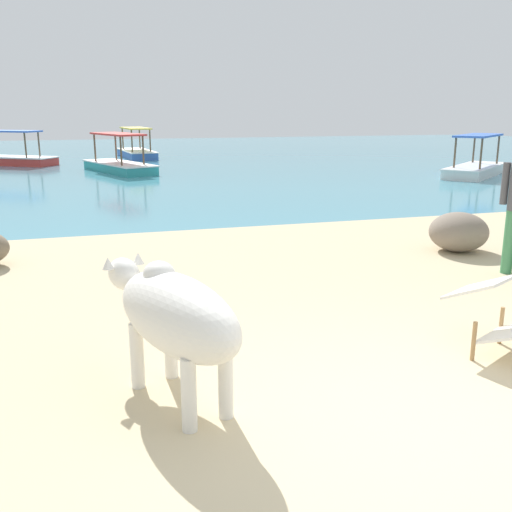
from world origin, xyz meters
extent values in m
cube|color=#CCB78E|center=(0.00, 0.00, 0.02)|extent=(18.00, 14.00, 0.04)
cube|color=teal|center=(0.00, 22.00, 0.00)|extent=(60.00, 36.00, 0.03)
cylinder|color=silver|center=(-1.90, 1.33, 0.29)|extent=(0.10, 0.10, 0.51)
cylinder|color=silver|center=(-1.64, 1.43, 0.29)|extent=(0.10, 0.10, 0.51)
cylinder|color=silver|center=(-1.64, 0.61, 0.29)|extent=(0.10, 0.10, 0.51)
cylinder|color=silver|center=(-1.37, 0.71, 0.29)|extent=(0.10, 0.10, 0.51)
ellipsoid|color=silver|center=(-1.64, 1.02, 0.70)|extent=(0.97, 1.48, 0.55)
ellipsoid|color=silver|center=(-1.94, 1.82, 0.79)|extent=(0.34, 0.42, 0.26)
cone|color=silver|center=(-2.06, 1.78, 0.90)|extent=(0.12, 0.12, 0.09)
cone|color=silver|center=(-1.82, 1.87, 0.90)|extent=(0.12, 0.12, 0.09)
ellipsoid|color=silver|center=(-1.72, 1.25, 0.94)|extent=(0.30, 0.32, 0.18)
cylinder|color=#A37A4C|center=(1.28, 1.27, 0.21)|extent=(0.04, 0.04, 0.34)
cylinder|color=#A37A4C|center=(0.82, 1.03, 0.21)|extent=(0.04, 0.04, 0.34)
cube|color=silver|center=(1.00, 1.24, 0.61)|extent=(0.68, 0.65, 0.23)
cylinder|color=#428956|center=(2.90, 3.19, 0.45)|extent=(0.14, 0.14, 0.82)
cylinder|color=#4C4C51|center=(2.83, 3.28, 1.18)|extent=(0.09, 0.09, 0.52)
ellipsoid|color=gray|center=(3.02, 4.38, 0.33)|extent=(1.17, 1.16, 0.58)
cube|color=teal|center=(-1.13, 17.36, 0.16)|extent=(2.30, 3.76, 0.28)
cube|color=white|center=(-1.13, 17.36, 0.32)|extent=(2.38, 3.84, 0.04)
cylinder|color=brown|center=(-1.87, 18.23, 0.77)|extent=(0.06, 0.06, 0.95)
cylinder|color=brown|center=(-1.15, 18.50, 0.77)|extent=(0.06, 0.06, 0.95)
cylinder|color=brown|center=(-1.10, 16.21, 0.77)|extent=(0.06, 0.06, 0.95)
cylinder|color=brown|center=(-0.38, 16.48, 0.77)|extent=(0.06, 0.06, 0.95)
cube|color=red|center=(-1.13, 17.36, 1.28)|extent=(1.77, 2.69, 0.06)
cube|color=white|center=(9.76, 13.06, 0.16)|extent=(3.49, 3.12, 0.28)
cube|color=white|center=(9.76, 13.06, 0.32)|extent=(3.58, 3.21, 0.04)
cylinder|color=brown|center=(10.36, 14.04, 0.77)|extent=(0.06, 0.06, 0.95)
cylinder|color=brown|center=(10.84, 13.45, 0.77)|extent=(0.06, 0.06, 0.95)
cylinder|color=brown|center=(8.68, 12.68, 0.77)|extent=(0.06, 0.06, 0.95)
cylinder|color=brown|center=(9.16, 12.09, 0.77)|extent=(0.06, 0.06, 0.95)
cube|color=#3D66C6|center=(9.76, 13.06, 1.28)|extent=(2.55, 2.31, 0.06)
cube|color=#C63833|center=(-4.99, 21.25, 0.16)|extent=(3.61, 2.91, 0.28)
cube|color=white|center=(-4.99, 21.25, 0.32)|extent=(3.70, 2.99, 0.04)
cylinder|color=brown|center=(-3.88, 20.97, 0.77)|extent=(0.06, 0.06, 0.95)
cylinder|color=brown|center=(-4.30, 20.33, 0.77)|extent=(0.06, 0.06, 0.95)
cube|color=#3D66C6|center=(-4.99, 21.25, 1.28)|extent=(2.62, 2.17, 0.06)
cube|color=#3866B7|center=(-0.03, 23.42, 0.16)|extent=(1.50, 3.70, 0.28)
cube|color=white|center=(-0.03, 23.42, 0.32)|extent=(1.56, 3.78, 0.04)
cylinder|color=brown|center=(-0.54, 24.45, 0.77)|extent=(0.06, 0.06, 0.95)
cylinder|color=brown|center=(0.23, 24.53, 0.77)|extent=(0.06, 0.06, 0.95)
cylinder|color=brown|center=(-0.30, 22.30, 0.77)|extent=(0.06, 0.06, 0.95)
cylinder|color=brown|center=(0.47, 22.39, 0.77)|extent=(0.06, 0.06, 0.95)
cube|color=#EFD14C|center=(-0.03, 23.42, 1.28)|extent=(1.21, 2.61, 0.06)
camera|label=1|loc=(-2.16, -2.74, 2.08)|focal=40.41mm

